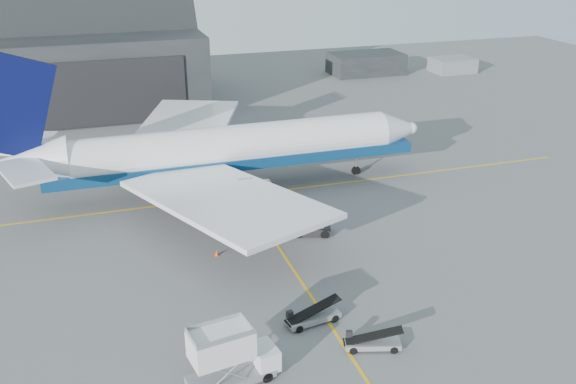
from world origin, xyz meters
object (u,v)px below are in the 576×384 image
object	(u,v)px
pushback_tug	(313,227)
belt_loader_b	(372,342)
catering_truck	(229,357)
airliner	(218,150)
belt_loader_a	(312,317)

from	to	relation	value
pushback_tug	belt_loader_b	xyz separation A→B (m)	(-2.19, -18.21, -0.14)
catering_truck	belt_loader_b	bearing A→B (deg)	-6.11
airliner	belt_loader_a	world-z (taller)	airliner
belt_loader_a	airliner	bearing A→B (deg)	83.39
pushback_tug	belt_loader_b	size ratio (longest dim) A/B	0.96
airliner	belt_loader_b	world-z (taller)	airliner
catering_truck	belt_loader_a	xyz separation A→B (m)	(7.40, 4.79, -1.55)
catering_truck	belt_loader_b	distance (m)	10.45
pushback_tug	belt_loader_a	world-z (taller)	belt_loader_a
airliner	catering_truck	size ratio (longest dim) A/B	7.76
belt_loader_b	catering_truck	bearing A→B (deg)	-160.32
airliner	belt_loader_b	size ratio (longest dim) A/B	11.44
airliner	catering_truck	world-z (taller)	airliner
belt_loader_a	belt_loader_b	xyz separation A→B (m)	(2.91, -4.22, -0.03)
belt_loader_a	catering_truck	bearing A→B (deg)	-155.98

